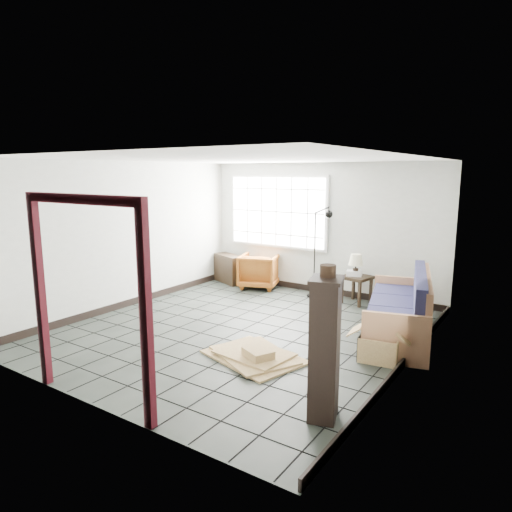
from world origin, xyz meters
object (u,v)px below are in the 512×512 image
Objects in this scene: tall_shelf at (325,348)px; side_table at (357,281)px; armchair at (259,269)px; futon_sofa at (403,314)px.

side_table is at bearing 90.24° from tall_shelf.
armchair is at bearing 113.32° from tall_shelf.
side_table is 0.39× the size of tall_shelf.
futon_sofa is 3.63m from armchair.
side_table is 4.22m from tall_shelf.
tall_shelf is at bearing -72.93° from side_table.
futon_sofa is at bearing -46.83° from side_table.
tall_shelf is (1.24, -4.02, 0.30)m from side_table.
tall_shelf is at bearing -104.78° from futon_sofa.
tall_shelf is (3.40, -4.02, 0.33)m from armchair.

